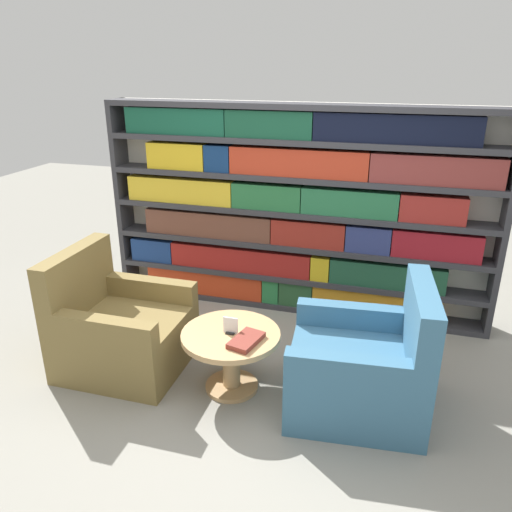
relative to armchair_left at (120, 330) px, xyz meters
name	(u,v)px	position (x,y,z in m)	size (l,w,h in m)	color
ground_plane	(247,397)	(1.07, -0.13, -0.30)	(14.00, 14.00, 0.00)	gray
bookshelf	(294,212)	(1.05, 1.37, 0.64)	(3.52, 0.30, 1.90)	silver
armchair_left	(120,330)	(0.00, 0.00, 0.00)	(0.89, 0.81, 0.93)	olive
armchair_right	(364,369)	(1.84, 0.00, 0.00)	(0.96, 0.88, 0.93)	#386684
coffee_table	(231,349)	(0.92, -0.05, 0.02)	(0.70, 0.70, 0.46)	tan
table_sign	(231,327)	(0.92, -0.05, 0.20)	(0.10, 0.06, 0.12)	black
stray_book	(247,340)	(1.07, -0.14, 0.17)	(0.21, 0.30, 0.04)	brown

